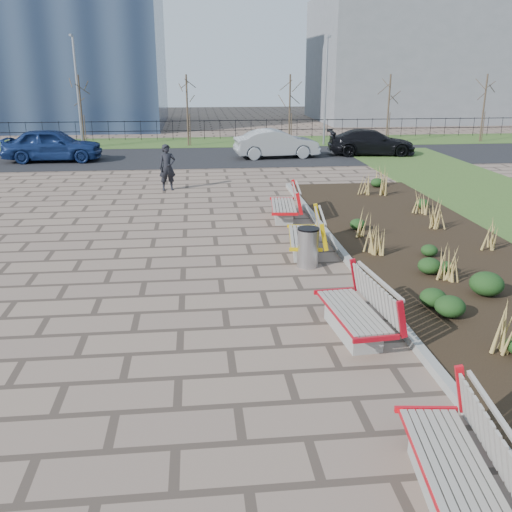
{
  "coord_description": "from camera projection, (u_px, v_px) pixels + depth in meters",
  "views": [
    {
      "loc": [
        0.36,
        -7.68,
        4.49
      ],
      "look_at": [
        1.5,
        3.0,
        0.9
      ],
      "focal_mm": 40.0,
      "sensor_mm": 36.0,
      "label": 1
    }
  ],
  "objects": [
    {
      "name": "ground",
      "position": [
        179.0,
        378.0,
        8.63
      ],
      "size": [
        120.0,
        120.0,
        0.0
      ],
      "primitive_type": "plane",
      "color": "#766151",
      "rests_on": "ground"
    },
    {
      "name": "planting_bed",
      "position": [
        440.0,
        257.0,
        13.96
      ],
      "size": [
        4.5,
        18.0,
        0.1
      ],
      "primitive_type": "cube",
      "color": "black",
      "rests_on": "ground"
    },
    {
      "name": "planting_curb",
      "position": [
        347.0,
        259.0,
        13.72
      ],
      "size": [
        0.16,
        18.0,
        0.15
      ],
      "primitive_type": "cube",
      "color": "gray",
      "rests_on": "ground"
    },
    {
      "name": "grass_verge_far",
      "position": [
        189.0,
        142.0,
        35.03
      ],
      "size": [
        80.0,
        5.0,
        0.04
      ],
      "primitive_type": "cube",
      "color": "#33511E",
      "rests_on": "ground"
    },
    {
      "name": "road",
      "position": [
        188.0,
        157.0,
        29.38
      ],
      "size": [
        80.0,
        7.0,
        0.02
      ],
      "primitive_type": "cube",
      "color": "black",
      "rests_on": "ground"
    },
    {
      "name": "bench_a",
      "position": [
        453.0,
        458.0,
        6.1
      ],
      "size": [
        1.14,
        2.19,
        1.0
      ],
      "primitive_type": null,
      "rotation": [
        0.0,
        0.0,
        -0.12
      ],
      "color": "red",
      "rests_on": "ground"
    },
    {
      "name": "bench_b",
      "position": [
        353.0,
        308.0,
        9.87
      ],
      "size": [
        1.1,
        2.18,
        1.0
      ],
      "primitive_type": null,
      "rotation": [
        0.0,
        0.0,
        0.1
      ],
      "color": "#B00B19",
      "rests_on": "ground"
    },
    {
      "name": "bench_c",
      "position": [
        304.0,
        234.0,
        14.24
      ],
      "size": [
        1.17,
        2.2,
        1.0
      ],
      "primitive_type": null,
      "rotation": [
        0.0,
        0.0,
        -0.13
      ],
      "color": "gold",
      "rests_on": "ground"
    },
    {
      "name": "bench_d",
      "position": [
        283.0,
        203.0,
        17.42
      ],
      "size": [
        1.12,
        2.18,
        1.0
      ],
      "primitive_type": null,
      "rotation": [
        0.0,
        0.0,
        -0.11
      ],
      "color": "red",
      "rests_on": "ground"
    },
    {
      "name": "litter_bin",
      "position": [
        308.0,
        248.0,
        13.3
      ],
      "size": [
        0.49,
        0.49,
        0.92
      ],
      "primitive_type": "cylinder",
      "color": "#B2B2B7",
      "rests_on": "ground"
    },
    {
      "name": "pedestrian",
      "position": [
        167.0,
        167.0,
        21.43
      ],
      "size": [
        0.7,
        0.54,
        1.73
      ],
      "primitive_type": "imported",
      "rotation": [
        0.0,
        0.0,
        0.21
      ],
      "color": "black",
      "rests_on": "ground"
    },
    {
      "name": "car_blue",
      "position": [
        52.0,
        145.0,
        27.9
      ],
      "size": [
        4.72,
        1.95,
        1.6
      ],
      "primitive_type": "imported",
      "rotation": [
        0.0,
        0.0,
        1.56
      ],
      "color": "navy",
      "rests_on": "road"
    },
    {
      "name": "car_silver",
      "position": [
        277.0,
        144.0,
        29.07
      ],
      "size": [
        4.41,
        1.89,
        1.41
      ],
      "primitive_type": "imported",
      "rotation": [
        0.0,
        0.0,
        1.66
      ],
      "color": "#93969A",
      "rests_on": "road"
    },
    {
      "name": "car_black",
      "position": [
        371.0,
        142.0,
        29.92
      ],
      "size": [
        4.73,
        2.36,
        1.32
      ],
      "primitive_type": "imported",
      "rotation": [
        0.0,
        0.0,
        1.45
      ],
      "color": "black",
      "rests_on": "road"
    },
    {
      "name": "tree_b",
      "position": [
        81.0,
        111.0,
        32.38
      ],
      "size": [
        1.4,
        1.4,
        4.0
      ],
      "primitive_type": null,
      "color": "#4C3D2D",
      "rests_on": "grass_verge_far"
    },
    {
      "name": "tree_c",
      "position": [
        187.0,
        110.0,
        32.98
      ],
      "size": [
        1.4,
        1.4,
        4.0
      ],
      "primitive_type": null,
      "color": "#4C3D2D",
      "rests_on": "grass_verge_far"
    },
    {
      "name": "tree_d",
      "position": [
        290.0,
        110.0,
        33.58
      ],
      "size": [
        1.4,
        1.4,
        4.0
      ],
      "primitive_type": null,
      "color": "#4C3D2D",
      "rests_on": "grass_verge_far"
    },
    {
      "name": "tree_e",
      "position": [
        388.0,
        109.0,
        34.18
      ],
      "size": [
        1.4,
        1.4,
        4.0
      ],
      "primitive_type": null,
      "color": "#4C3D2D",
      "rests_on": "grass_verge_far"
    },
    {
      "name": "tree_f",
      "position": [
        484.0,
        108.0,
        34.79
      ],
      "size": [
        1.4,
        1.4,
        4.0
      ],
      "primitive_type": null,
      "color": "#4C3D2D",
      "rests_on": "grass_verge_far"
    },
    {
      "name": "lamp_west",
      "position": [
        78.0,
        93.0,
        31.59
      ],
      "size": [
        0.24,
        0.6,
        6.0
      ],
      "primitive_type": null,
      "color": "gray",
      "rests_on": "grass_verge_far"
    },
    {
      "name": "lamp_east",
      "position": [
        325.0,
        92.0,
        32.99
      ],
      "size": [
        0.24,
        0.6,
        6.0
      ],
      "primitive_type": null,
      "color": "gray",
      "rests_on": "grass_verge_far"
    },
    {
      "name": "railing_fence",
      "position": [
        189.0,
        130.0,
        36.25
      ],
      "size": [
        44.0,
        0.1,
        1.2
      ],
      "primitive_type": null,
      "color": "black",
      "rests_on": "grass_verge_far"
    },
    {
      "name": "building_grey",
      "position": [
        423.0,
        60.0,
        48.67
      ],
      "size": [
        18.0,
        12.0,
        10.0
      ],
      "primitive_type": "cube",
      "color": "slate",
      "rests_on": "ground"
    }
  ]
}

